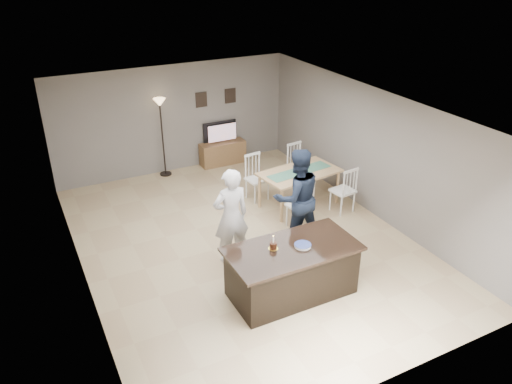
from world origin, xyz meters
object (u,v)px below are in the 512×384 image
kitchen_island (292,270)px  dining_table (299,177)px  plate_stack (303,245)px  tv_console (223,153)px  television (221,132)px  woman (231,216)px  birthday_cake (273,246)px  floor_lamp (161,117)px  man (297,198)px

kitchen_island → dining_table: 3.19m
kitchen_island → plate_stack: size_ratio=7.81×
tv_console → television: bearing=90.0°
woman → plate_stack: size_ratio=6.67×
woman → birthday_cake: bearing=99.0°
dining_table → floor_lamp: 3.74m
floor_lamp → tv_console: bearing=-0.7°
tv_console → man: (-0.30, -4.22, 0.68)m
birthday_cake → plate_stack: birthday_cake is taller
television → birthday_cake: birthday_cake is taller
kitchen_island → floor_lamp: (-0.38, 5.59, 1.08)m
woman → birthday_cake: woman is taller
television → floor_lamp: (-1.58, -0.05, 0.67)m
tv_console → dining_table: (0.57, -2.92, 0.38)m
man → birthday_cake: bearing=50.4°
television → kitchen_island: bearing=78.0°
kitchen_island → television: (1.20, 5.64, 0.41)m
birthday_cake → dining_table: (2.06, 2.54, -0.28)m
man → dining_table: size_ratio=0.91×
television → birthday_cake: (-1.49, -5.52, 0.10)m
plate_stack → birthday_cake: bearing=160.1°
plate_stack → floor_lamp: (-0.54, 5.64, 0.61)m
birthday_cake → tv_console: bearing=74.7°
television → plate_stack: (-1.04, -5.69, 0.06)m
dining_table → floor_lamp: size_ratio=1.09×
birthday_cake → dining_table: birthday_cake is taller
kitchen_island → man: 1.70m
kitchen_island → woman: (-0.47, 1.35, 0.46)m
woman → plate_stack: (0.63, -1.40, 0.00)m
tv_console → dining_table: size_ratio=0.56×
tv_console → floor_lamp: (-1.58, 0.02, 1.23)m
tv_console → birthday_cake: 5.69m
birthday_cake → plate_stack: bearing=-19.9°
plate_stack → dining_table: size_ratio=0.13×
floor_lamp → man: bearing=-73.2°
plate_stack → floor_lamp: size_ratio=0.14×
tv_console → television: 0.57m
kitchen_island → dining_table: bearing=56.4°
tv_console → plate_stack: size_ratio=4.36×
man → dining_table: 1.59m
tv_console → woman: size_ratio=0.65×
kitchen_island → dining_table: size_ratio=1.00×
birthday_cake → plate_stack: 0.48m
television → woman: 4.60m
dining_table → woman: bearing=-157.1°
plate_stack → floor_lamp: 5.70m
dining_table → birthday_cake: bearing=-136.4°
tv_console → floor_lamp: floor_lamp is taller
woman → plate_stack: 1.53m
plate_stack → dining_table: 3.15m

